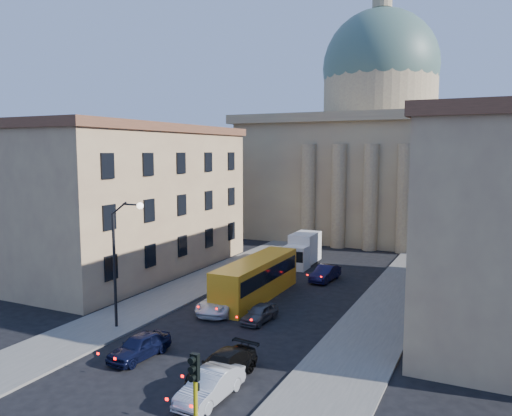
{
  "coord_description": "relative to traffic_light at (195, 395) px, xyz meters",
  "views": [
    {
      "loc": [
        15.48,
        -17.78,
        12.15
      ],
      "look_at": [
        -0.73,
        16.14,
        7.84
      ],
      "focal_mm": 35.0,
      "sensor_mm": 36.0,
      "label": 1
    }
  ],
  "objects": [
    {
      "name": "ground",
      "position": [
        -5.3,
        2.0,
        -2.59
      ],
      "size": [
        200.0,
        200.0,
        0.0
      ],
      "primitive_type": "plane",
      "color": "black",
      "rests_on": "ground"
    },
    {
      "name": "sidewalk_left",
      "position": [
        -13.8,
        20.0,
        -2.51
      ],
      "size": [
        5.0,
        60.0,
        0.15
      ],
      "primitive_type": "cube",
      "color": "#5B5753",
      "rests_on": "ground"
    },
    {
      "name": "sidewalk_right",
      "position": [
        3.2,
        20.0,
        -2.51
      ],
      "size": [
        5.0,
        60.0,
        0.15
      ],
      "primitive_type": "cube",
      "color": "#5B5753",
      "rests_on": "ground"
    },
    {
      "name": "church",
      "position": [
        -5.3,
        57.47,
        9.29
      ],
      "size": [
        68.02,
        28.76,
        36.6
      ],
      "color": "#8C7256",
      "rests_on": "ground"
    },
    {
      "name": "building_left",
      "position": [
        -22.3,
        24.0,
        4.84
      ],
      "size": [
        11.6,
        26.6,
        14.7
      ],
      "color": "tan",
      "rests_on": "ground"
    },
    {
      "name": "traffic_light",
      "position": [
        0.0,
        0.0,
        0.0
      ],
      "size": [
        0.34,
        0.29,
        4.3
      ],
      "color": "yellow",
      "rests_on": "ground"
    },
    {
      "name": "street_lamp",
      "position": [
        -12.27,
        10.0,
        2.7
      ],
      "size": [
        2.62,
        0.44,
        8.83
      ],
      "color": "black",
      "rests_on": "ground"
    },
    {
      "name": "car_left_near",
      "position": [
        -8.19,
        6.72,
        -1.87
      ],
      "size": [
        2.1,
        4.37,
        1.44
      ],
      "primitive_type": "imported",
      "rotation": [
        0.0,
        0.0,
        -0.1
      ],
      "color": "black",
      "rests_on": "ground"
    },
    {
      "name": "car_right_near",
      "position": [
        -1.86,
        4.22,
        -1.86
      ],
      "size": [
        1.72,
        4.48,
        1.46
      ],
      "primitive_type": "imported",
      "rotation": [
        0.0,
        0.0,
        -0.04
      ],
      "color": "#A4A7AC",
      "rests_on": "ground"
    },
    {
      "name": "car_left_mid",
      "position": [
        -8.09,
        16.32,
        -1.82
      ],
      "size": [
        3.29,
        5.83,
        1.54
      ],
      "primitive_type": "imported",
      "rotation": [
        0.0,
        0.0,
        0.14
      ],
      "color": "white",
      "rests_on": "ground"
    },
    {
      "name": "car_right_mid",
      "position": [
        -2.4,
        6.39,
        -1.87
      ],
      "size": [
        2.52,
        5.1,
        1.43
      ],
      "primitive_type": "imported",
      "rotation": [
        0.0,
        0.0,
        -0.11
      ],
      "color": "black",
      "rests_on": "ground"
    },
    {
      "name": "car_right_far",
      "position": [
        -4.46,
        15.46,
        -1.96
      ],
      "size": [
        1.73,
        3.75,
        1.24
      ],
      "primitive_type": "imported",
      "rotation": [
        0.0,
        0.0,
        -0.07
      ],
      "color": "#434347",
      "rests_on": "ground"
    },
    {
      "name": "car_right_distant",
      "position": [
        -3.69,
        28.34,
        -1.86
      ],
      "size": [
        1.92,
        4.53,
        1.45
      ],
      "primitive_type": "imported",
      "rotation": [
        0.0,
        0.0,
        -0.09
      ],
      "color": "black",
      "rests_on": "ground"
    },
    {
      "name": "city_bus",
      "position": [
        -7.18,
        20.61,
        -0.84
      ],
      "size": [
        2.72,
        11.54,
        3.25
      ],
      "rotation": [
        0.0,
        0.0,
        0.0
      ],
      "color": "orange",
      "rests_on": "ground"
    },
    {
      "name": "box_truck",
      "position": [
        -7.9,
        33.56,
        -1.01
      ],
      "size": [
        2.52,
        6.12,
        3.33
      ],
      "rotation": [
        0.0,
        0.0,
        0.02
      ],
      "color": "silver",
      "rests_on": "ground"
    }
  ]
}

